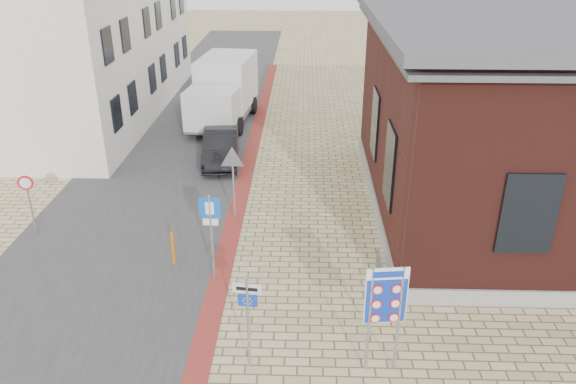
% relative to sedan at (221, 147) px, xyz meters
% --- Properties ---
extents(ground, '(120.00, 120.00, 0.00)m').
position_rel_sedan_xyz_m(ground, '(3.20, -11.02, -0.68)').
color(ground, tan).
rests_on(ground, ground).
extents(road_strip, '(7.00, 60.00, 0.02)m').
position_rel_sedan_xyz_m(road_strip, '(-2.30, 3.98, -0.67)').
color(road_strip, '#38383A').
rests_on(road_strip, ground).
extents(curb_strip, '(0.60, 40.00, 0.02)m').
position_rel_sedan_xyz_m(curb_strip, '(1.20, -1.02, -0.67)').
color(curb_strip, maroon).
rests_on(curb_strip, ground).
extents(brick_building, '(13.00, 13.00, 6.80)m').
position_rel_sedan_xyz_m(brick_building, '(12.19, -4.02, 2.80)').
color(brick_building, gray).
rests_on(brick_building, ground).
extents(townhouse_near, '(7.40, 6.40, 8.30)m').
position_rel_sedan_xyz_m(townhouse_near, '(-7.79, 0.98, 3.49)').
color(townhouse_near, silver).
rests_on(townhouse_near, ground).
extents(townhouse_mid, '(7.40, 6.40, 9.10)m').
position_rel_sedan_xyz_m(townhouse_mid, '(-7.79, 6.98, 3.89)').
color(townhouse_mid, silver).
rests_on(townhouse_mid, ground).
extents(townhouse_far, '(7.40, 6.40, 8.30)m').
position_rel_sedan_xyz_m(townhouse_far, '(-7.79, 12.98, 3.49)').
color(townhouse_far, silver).
rests_on(townhouse_far, ground).
extents(bike_rack, '(0.08, 1.80, 0.60)m').
position_rel_sedan_xyz_m(bike_rack, '(5.85, -8.82, -0.42)').
color(bike_rack, slate).
rests_on(bike_rack, ground).
extents(sedan, '(1.83, 4.25, 1.36)m').
position_rel_sedan_xyz_m(sedan, '(0.00, 0.00, 0.00)').
color(sedan, black).
rests_on(sedan, ground).
extents(box_truck, '(3.13, 6.41, 3.24)m').
position_rel_sedan_xyz_m(box_truck, '(-0.58, 5.52, 0.99)').
color(box_truck, slate).
rests_on(box_truck, ground).
extents(border_sign, '(0.94, 0.15, 2.74)m').
position_rel_sedan_xyz_m(border_sign, '(5.41, -12.52, 1.29)').
color(border_sign, gray).
rests_on(border_sign, ground).
extents(essen_sign, '(0.65, 0.12, 2.42)m').
position_rel_sedan_xyz_m(essen_sign, '(2.40, -12.52, 0.92)').
color(essen_sign, gray).
rests_on(essen_sign, ground).
extents(parking_sign, '(0.59, 0.07, 2.70)m').
position_rel_sedan_xyz_m(parking_sign, '(1.04, -9.02, 1.17)').
color(parking_sign, gray).
rests_on(parking_sign, ground).
extents(yield_sign, '(0.93, 0.09, 2.61)m').
position_rel_sedan_xyz_m(yield_sign, '(1.20, -5.22, 1.32)').
color(yield_sign, gray).
rests_on(yield_sign, ground).
extents(speed_sign, '(0.49, 0.11, 2.11)m').
position_rel_sedan_xyz_m(speed_sign, '(-5.30, -6.52, 0.70)').
color(speed_sign, gray).
rests_on(speed_sign, ground).
extents(bollard, '(0.13, 0.13, 1.07)m').
position_rel_sedan_xyz_m(bollard, '(-0.30, -8.22, -0.15)').
color(bollard, '#DA620B').
rests_on(bollard, ground).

